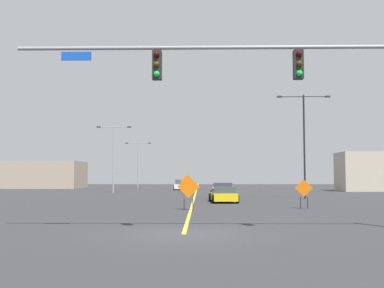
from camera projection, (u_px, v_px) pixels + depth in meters
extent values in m
plane|color=#2D2D30|center=(184.00, 234.00, 16.22)|extent=(180.46, 180.46, 0.00)
cube|color=yellow|center=(197.00, 190.00, 66.22)|extent=(0.16, 100.25, 0.01)
cylinder|color=gray|center=(227.00, 48.00, 16.64)|extent=(15.30, 0.14, 0.14)
cube|color=black|center=(298.00, 65.00, 16.55)|extent=(0.34, 0.32, 1.05)
sphere|color=#3A0503|center=(299.00, 54.00, 16.41)|extent=(0.22, 0.22, 0.22)
sphere|color=#3C3106|center=(299.00, 64.00, 16.38)|extent=(0.22, 0.22, 0.22)
sphere|color=green|center=(299.00, 73.00, 16.36)|extent=(0.22, 0.22, 0.22)
cube|color=black|center=(157.00, 65.00, 16.65)|extent=(0.34, 0.32, 1.05)
sphere|color=#3A0503|center=(157.00, 55.00, 16.50)|extent=(0.22, 0.22, 0.22)
sphere|color=#3C3106|center=(157.00, 64.00, 16.48)|extent=(0.22, 0.22, 0.22)
sphere|color=green|center=(157.00, 74.00, 16.46)|extent=(0.22, 0.22, 0.22)
cube|color=#1447B7|center=(76.00, 56.00, 16.73)|extent=(1.10, 0.03, 0.32)
cylinder|color=gray|center=(138.00, 165.00, 73.84)|extent=(0.16, 0.16, 7.38)
cylinder|color=gray|center=(132.00, 143.00, 74.10)|extent=(1.82, 0.08, 0.08)
cube|color=#262628|center=(127.00, 143.00, 74.11)|extent=(0.44, 0.24, 0.14)
cylinder|color=gray|center=(144.00, 143.00, 74.06)|extent=(1.82, 0.08, 0.08)
cube|color=#262628|center=(149.00, 143.00, 74.04)|extent=(0.44, 0.24, 0.14)
cylinder|color=black|center=(304.00, 146.00, 41.09)|extent=(0.16, 0.16, 9.30)
cylinder|color=black|center=(291.00, 97.00, 41.41)|extent=(2.17, 0.08, 0.08)
cube|color=#262628|center=(279.00, 97.00, 41.44)|extent=(0.44, 0.24, 0.14)
cylinder|color=black|center=(316.00, 97.00, 41.37)|extent=(2.17, 0.08, 0.08)
cube|color=#262628|center=(328.00, 97.00, 41.35)|extent=(0.44, 0.24, 0.14)
cylinder|color=gray|center=(114.00, 159.00, 53.43)|extent=(0.16, 0.16, 7.86)
cylinder|color=gray|center=(106.00, 127.00, 53.70)|extent=(1.80, 0.08, 0.08)
cube|color=#262628|center=(99.00, 127.00, 53.72)|extent=(0.44, 0.24, 0.14)
cylinder|color=gray|center=(122.00, 127.00, 53.67)|extent=(1.80, 0.08, 0.08)
cube|color=#262628|center=(129.00, 127.00, 53.65)|extent=(0.44, 0.24, 0.14)
cube|color=orange|center=(304.00, 188.00, 28.64)|extent=(1.07, 0.28, 1.09)
cylinder|color=black|center=(301.00, 203.00, 28.62)|extent=(0.05, 0.05, 0.71)
cylinder|color=black|center=(308.00, 203.00, 28.52)|extent=(0.05, 0.05, 0.71)
cube|color=orange|center=(187.00, 181.00, 49.17)|extent=(1.40, 0.09, 1.40)
cylinder|color=black|center=(184.00, 191.00, 49.11)|extent=(0.05, 0.05, 0.71)
cylinder|color=black|center=(189.00, 191.00, 49.08)|extent=(0.05, 0.05, 0.71)
cube|color=orange|center=(189.00, 187.00, 27.54)|extent=(1.36, 0.26, 1.37)
cylinder|color=black|center=(184.00, 204.00, 27.51)|extent=(0.05, 0.05, 0.68)
cylinder|color=black|center=(193.00, 204.00, 27.42)|extent=(0.05, 0.05, 0.68)
cube|color=white|center=(182.00, 186.00, 65.61)|extent=(1.92, 4.41, 0.63)
cube|color=#333D47|center=(182.00, 182.00, 65.88)|extent=(1.72, 2.05, 0.65)
cylinder|color=black|center=(174.00, 188.00, 64.09)|extent=(0.22, 0.64, 0.64)
cylinder|color=black|center=(188.00, 188.00, 64.04)|extent=(0.22, 0.64, 0.64)
cylinder|color=black|center=(176.00, 187.00, 67.16)|extent=(0.22, 0.64, 0.64)
cylinder|color=black|center=(189.00, 187.00, 67.12)|extent=(0.22, 0.64, 0.64)
cube|color=red|center=(222.00, 193.00, 41.69)|extent=(1.85, 4.39, 0.69)
cube|color=#333D47|center=(222.00, 186.00, 41.52)|extent=(1.64, 2.61, 0.56)
cylinder|color=black|center=(230.00, 194.00, 43.20)|extent=(0.23, 0.64, 0.64)
cylinder|color=black|center=(212.00, 194.00, 43.20)|extent=(0.23, 0.64, 0.64)
cylinder|color=black|center=(233.00, 195.00, 40.16)|extent=(0.23, 0.64, 0.64)
cylinder|color=black|center=(213.00, 195.00, 40.16)|extent=(0.23, 0.64, 0.64)
cube|color=gold|center=(223.00, 197.00, 35.42)|extent=(2.01, 4.27, 0.55)
cube|color=#333D47|center=(224.00, 190.00, 35.25)|extent=(1.72, 2.19, 0.47)
cylinder|color=black|center=(232.00, 197.00, 36.91)|extent=(0.26, 0.65, 0.64)
cylinder|color=black|center=(210.00, 197.00, 36.84)|extent=(0.26, 0.65, 0.64)
cylinder|color=black|center=(237.00, 199.00, 33.99)|extent=(0.26, 0.65, 0.64)
cylinder|color=black|center=(213.00, 199.00, 33.93)|extent=(0.26, 0.65, 0.64)
cube|color=gray|center=(45.00, 175.00, 73.82)|extent=(11.81, 8.42, 4.28)
cube|color=#B2A893|center=(379.00, 172.00, 60.30)|extent=(10.39, 5.17, 5.09)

